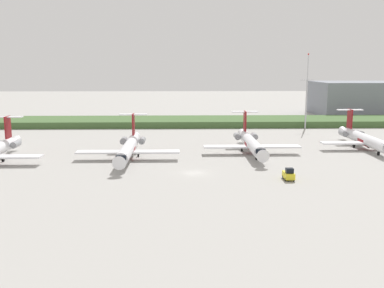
% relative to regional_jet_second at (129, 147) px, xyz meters
% --- Properties ---
extents(ground_plane, '(500.00, 500.00, 0.00)m').
position_rel_regional_jet_second_xyz_m(ground_plane, '(14.25, 16.12, -2.54)').
color(ground_plane, '#9E9B96').
extents(grass_berm, '(320.00, 20.00, 2.22)m').
position_rel_regional_jet_second_xyz_m(grass_berm, '(14.25, 56.71, -1.43)').
color(grass_berm, '#426033').
rests_on(grass_berm, ground).
extents(regional_jet_second, '(22.81, 31.00, 9.00)m').
position_rel_regional_jet_second_xyz_m(regional_jet_second, '(0.00, 0.00, 0.00)').
color(regional_jet_second, white).
rests_on(regional_jet_second, ground).
extents(regional_jet_third, '(22.81, 31.00, 9.00)m').
position_rel_regional_jet_second_xyz_m(regional_jet_third, '(28.46, 5.72, 0.00)').
color(regional_jet_third, white).
rests_on(regional_jet_third, ground).
extents(regional_jet_fourth, '(22.81, 31.00, 9.00)m').
position_rel_regional_jet_second_xyz_m(regional_jet_fourth, '(57.84, 10.01, 0.00)').
color(regional_jet_fourth, white).
rests_on(regional_jet_fourth, ground).
extents(antenna_mast, '(4.40, 0.50, 24.61)m').
position_rel_regional_jet_second_xyz_m(antenna_mast, '(53.08, 45.91, 7.66)').
color(antenna_mast, '#B2B2B7').
rests_on(antenna_mast, ground).
extents(baggage_tug, '(1.72, 3.20, 2.30)m').
position_rel_regional_jet_second_xyz_m(baggage_tug, '(31.44, -19.40, -1.53)').
color(baggage_tug, yellow).
rests_on(baggage_tug, ground).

